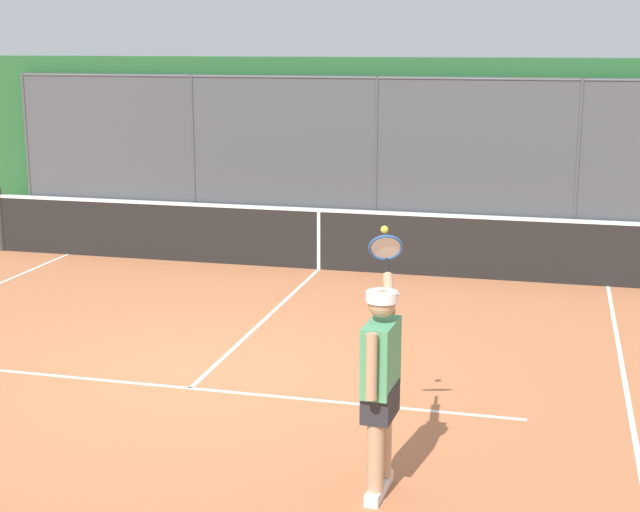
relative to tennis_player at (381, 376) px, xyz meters
The scene contains 5 objects.
ground_plane 3.35m from the tennis_player, 44.23° to the right, with size 60.00×60.00×0.00m, color #B76B42.
court_line_markings 2.86m from the tennis_player, 31.69° to the right, with size 8.71×9.75×0.01m.
fence_backdrop 12.62m from the tennis_player, 79.50° to the right, with size 18.57×1.37×3.16m.
tennis_net 7.49m from the tennis_player, 72.12° to the right, with size 11.18×0.09×1.07m.
tennis_player is the anchor object (origin of this frame).
Camera 1 is at (-3.52, 8.98, 3.46)m, focal length 53.02 mm.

